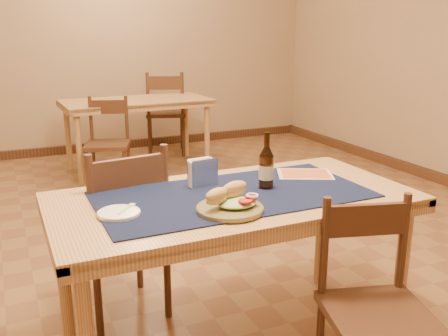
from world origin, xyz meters
name	(u,v)px	position (x,y,z in m)	size (l,w,h in m)	color
room	(172,41)	(0.00, 0.00, 1.40)	(6.04, 7.04, 2.84)	brown
main_table	(233,212)	(0.00, -0.80, 0.67)	(1.60, 0.80, 0.75)	tan
placemat	(233,194)	(0.00, -0.80, 0.75)	(1.20, 0.60, 0.01)	#101A3B
baseboard	(178,264)	(0.00, 0.00, 0.05)	(6.00, 7.00, 0.10)	#462B19
back_table	(137,107)	(0.42, 2.46, 0.67)	(1.55, 0.82, 0.75)	tan
chair_main_far	(121,229)	(-0.41, -0.34, 0.48)	(0.49, 0.49, 0.93)	#462B19
chair_main_near	(375,306)	(0.33, -1.39, 0.44)	(0.48, 0.48, 0.84)	#462B19
chair_back_near	(108,142)	(-0.01, 1.92, 0.44)	(0.50, 0.50, 0.85)	#462B19
chair_back_far	(166,112)	(0.89, 2.96, 0.52)	(0.57, 0.57, 0.99)	#462B19
sandwich_plate	(231,204)	(-0.10, -0.98, 0.78)	(0.27, 0.27, 0.10)	olive
side_plate	(119,213)	(-0.52, -0.85, 0.76)	(0.17, 0.17, 0.01)	white
fork	(127,208)	(-0.48, -0.82, 0.77)	(0.10, 0.11, 0.00)	#88D575
beer_bottle	(266,168)	(0.18, -0.78, 0.85)	(0.07, 0.07, 0.26)	#41200B
napkin_holder	(203,173)	(-0.08, -0.63, 0.82)	(0.15, 0.07, 0.13)	silver
menu_card	(305,174)	(0.46, -0.67, 0.76)	(0.33, 0.30, 0.01)	beige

